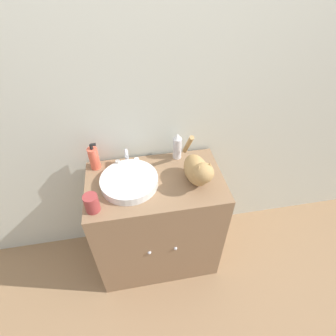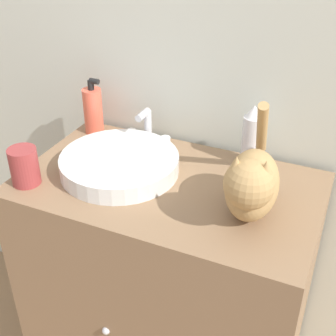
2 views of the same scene
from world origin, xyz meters
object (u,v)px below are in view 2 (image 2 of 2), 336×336
(soap_bottle, at_px, (93,110))
(cat, at_px, (252,183))
(cup, at_px, (24,166))
(spray_bottle, at_px, (252,136))

(soap_bottle, bearing_deg, cat, -22.10)
(soap_bottle, distance_m, cup, 0.35)
(spray_bottle, relative_size, cup, 1.76)
(cat, xyz_separation_m, soap_bottle, (-0.59, 0.24, -0.02))
(cat, height_order, cup, cat)
(cat, distance_m, cup, 0.61)
(cat, relative_size, cup, 3.38)
(soap_bottle, bearing_deg, spray_bottle, 1.08)
(soap_bottle, relative_size, spray_bottle, 1.01)
(cat, bearing_deg, spray_bottle, -172.83)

